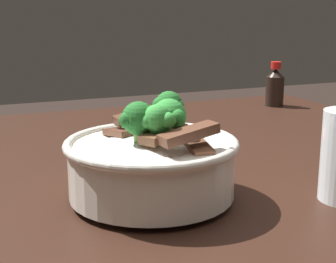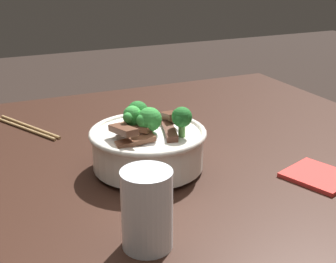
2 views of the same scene
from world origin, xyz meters
name	(u,v)px [view 1 (image 1 of 2)]	position (x,y,z in m)	size (l,w,h in m)	color
dining_table	(161,244)	(0.00, 0.00, 0.65)	(1.22, 1.08, 0.77)	black
rice_bowl	(152,160)	(0.05, 0.10, 0.82)	(0.22, 0.22, 0.13)	silver
soy_sauce_bottle	(275,87)	(-0.48, -0.40, 0.81)	(0.05, 0.05, 0.11)	black
folded_napkin	(181,137)	(-0.11, -0.18, 0.77)	(0.11, 0.10, 0.01)	red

